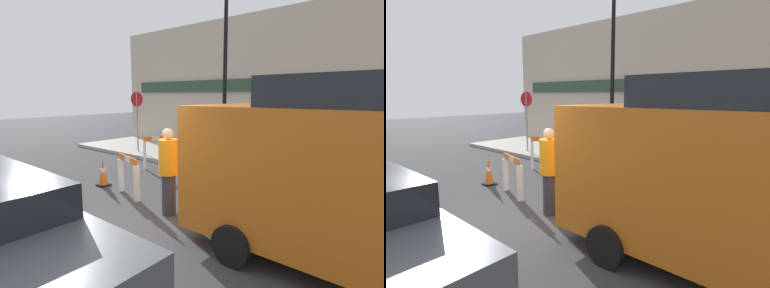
% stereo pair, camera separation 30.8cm
% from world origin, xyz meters
% --- Properties ---
extents(ground_plane, '(60.00, 60.00, 0.00)m').
position_xyz_m(ground_plane, '(0.00, 0.00, 0.00)').
color(ground_plane, '#38383A').
extents(sidewalk_slab, '(18.00, 3.35, 0.13)m').
position_xyz_m(sidewalk_slab, '(0.00, 6.18, 0.07)').
color(sidewalk_slab, '#ADA89E').
rests_on(sidewalk_slab, ground_plane).
extents(storefront_facade, '(18.00, 0.22, 5.50)m').
position_xyz_m(storefront_facade, '(0.00, 7.92, 2.75)').
color(storefront_facade, '#BCB29E').
rests_on(storefront_facade, ground_plane).
extents(streetlamp_post, '(0.44, 0.44, 6.09)m').
position_xyz_m(streetlamp_post, '(-1.33, 5.45, 4.00)').
color(streetlamp_post, black).
rests_on(streetlamp_post, sidewalk_slab).
extents(stop_sign, '(0.59, 0.12, 2.41)m').
position_xyz_m(stop_sign, '(-5.34, 5.14, 1.74)').
color(stop_sign, gray).
rests_on(stop_sign, sidewalk_slab).
extents(barricade_0, '(0.97, 0.37, 0.98)m').
position_xyz_m(barricade_0, '(-1.44, 1.58, 0.54)').
color(barricade_0, white).
rests_on(barricade_0, ground_plane).
extents(barricade_1, '(0.16, 0.76, 0.97)m').
position_xyz_m(barricade_1, '(0.41, 3.25, 0.52)').
color(barricade_1, white).
rests_on(barricade_1, ground_plane).
extents(barricade_2, '(0.84, 0.64, 1.10)m').
position_xyz_m(barricade_2, '(-0.53, 4.35, 0.60)').
color(barricade_2, white).
rests_on(barricade_2, ground_plane).
extents(barricade_3, '(0.47, 0.80, 1.07)m').
position_xyz_m(barricade_3, '(-2.99, 3.94, 0.57)').
color(barricade_3, white).
rests_on(barricade_3, ground_plane).
extents(traffic_cone_0, '(0.30, 0.30, 0.74)m').
position_xyz_m(traffic_cone_0, '(-2.65, 1.68, 0.36)').
color(traffic_cone_0, black).
rests_on(traffic_cone_0, ground_plane).
extents(traffic_cone_1, '(0.30, 0.30, 0.56)m').
position_xyz_m(traffic_cone_1, '(0.63, 2.41, 0.27)').
color(traffic_cone_1, black).
rests_on(traffic_cone_1, ground_plane).
extents(traffic_cone_2, '(0.30, 0.30, 0.74)m').
position_xyz_m(traffic_cone_2, '(-2.37, 4.40, 0.36)').
color(traffic_cone_2, black).
rests_on(traffic_cone_2, ground_plane).
extents(person_worker, '(0.55, 0.55, 1.76)m').
position_xyz_m(person_worker, '(0.07, 1.40, 0.94)').
color(person_worker, '#33333D').
rests_on(person_worker, ground_plane).
extents(work_van, '(5.39, 2.20, 2.65)m').
position_xyz_m(work_van, '(3.72, 1.65, 1.43)').
color(work_van, '#D16619').
rests_on(work_van, ground_plane).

